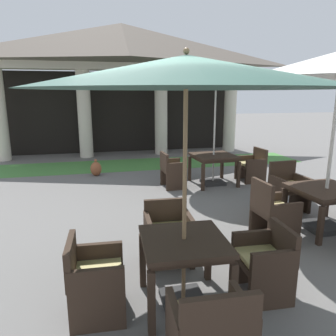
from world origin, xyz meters
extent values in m
plane|color=slate|center=(0.00, 0.00, 0.00)|extent=(60.00, 60.00, 0.00)
cylinder|color=beige|center=(-1.35, 8.00, 1.48)|extent=(0.46, 0.46, 2.96)
cylinder|color=beige|center=(1.35, 8.00, 1.48)|extent=(0.46, 0.46, 2.96)
cylinder|color=beige|center=(4.04, 8.00, 1.48)|extent=(0.46, 0.46, 2.96)
cube|color=beige|center=(0.00, 8.00, 3.08)|extent=(8.89, 0.70, 0.24)
pyramid|color=#665B51|center=(0.00, 8.00, 3.84)|extent=(9.29, 3.19, 1.28)
cube|color=black|center=(0.00, 8.90, 1.48)|extent=(8.69, 0.16, 2.96)
cube|color=#47843D|center=(0.00, 6.35, 0.00)|extent=(11.09, 1.75, 0.01)
cube|color=#38281E|center=(-0.23, -0.62, 0.72)|extent=(0.89, 0.89, 0.05)
cube|color=#38281E|center=(-0.23, -0.62, 0.67)|extent=(0.82, 0.82, 0.05)
cube|color=#38281E|center=(-0.64, -0.99, 0.32)|extent=(0.07, 0.07, 0.65)
cube|color=#38281E|center=(0.14, -1.03, 0.32)|extent=(0.07, 0.07, 0.65)
cube|color=#38281E|center=(-0.61, -0.21, 0.32)|extent=(0.07, 0.07, 0.65)
cube|color=#38281E|center=(0.18, -0.24, 0.32)|extent=(0.07, 0.07, 0.65)
cube|color=#2D2D2D|center=(-0.23, -0.62, 0.03)|extent=(0.45, 0.45, 0.07)
cylinder|color=olive|center=(-0.23, -0.62, 1.18)|extent=(0.04, 0.04, 2.35)
cone|color=#33594C|center=(-0.23, -0.62, 2.38)|extent=(2.94, 2.94, 0.30)
sphere|color=olive|center=(-0.23, -0.62, 2.56)|extent=(0.06, 0.06, 0.06)
cube|color=#38281E|center=(-0.28, -1.50, 0.43)|extent=(0.61, 0.54, 0.07)
cube|color=#E0CC7F|center=(-0.28, -1.50, 0.49)|extent=(0.56, 0.50, 0.05)
cube|color=#38281E|center=(-0.29, -1.73, 0.66)|extent=(0.59, 0.09, 0.39)
cube|color=#38281E|center=(0.00, -1.51, 0.32)|extent=(0.09, 0.52, 0.64)
cube|color=#38281E|center=(-0.53, -1.26, 0.20)|extent=(0.06, 0.06, 0.39)
cube|color=#38281E|center=(0.00, -1.28, 0.20)|extent=(0.06, 0.06, 0.39)
cube|color=#38281E|center=(-1.11, -0.57, 0.39)|extent=(0.55, 0.58, 0.07)
cube|color=#E0CC7F|center=(-1.11, -0.57, 0.45)|extent=(0.51, 0.54, 0.05)
cube|color=#38281E|center=(-1.36, -0.56, 0.62)|extent=(0.09, 0.56, 0.39)
cube|color=#38281E|center=(-1.10, -0.31, 0.32)|extent=(0.53, 0.09, 0.64)
cube|color=#38281E|center=(-1.13, -0.83, 0.32)|extent=(0.53, 0.09, 0.64)
cube|color=#38281E|center=(-0.87, -0.33, 0.18)|extent=(0.06, 0.06, 0.36)
cube|color=#38281E|center=(-0.89, -0.84, 0.18)|extent=(0.06, 0.06, 0.36)
cube|color=#38281E|center=(-1.34, -0.31, 0.18)|extent=(0.06, 0.06, 0.36)
cube|color=#38281E|center=(-1.36, -0.81, 0.18)|extent=(0.06, 0.06, 0.36)
cube|color=#38281E|center=(-0.19, 0.26, 0.40)|extent=(0.61, 0.54, 0.07)
cube|color=#E0CC7F|center=(-0.19, 0.26, 0.46)|extent=(0.56, 0.50, 0.05)
cube|color=#38281E|center=(-0.18, 0.50, 0.62)|extent=(0.58, 0.09, 0.37)
cube|color=#38281E|center=(0.08, 0.25, 0.33)|extent=(0.09, 0.52, 0.65)
cube|color=#38281E|center=(-0.46, 0.28, 0.33)|extent=(0.09, 0.52, 0.65)
cube|color=#38281E|center=(0.06, 0.02, 0.18)|extent=(0.06, 0.06, 0.36)
cube|color=#38281E|center=(-0.46, 0.05, 0.18)|extent=(0.06, 0.06, 0.36)
cube|color=#38281E|center=(0.08, 0.48, 0.18)|extent=(0.06, 0.06, 0.36)
cube|color=#38281E|center=(-0.44, 0.51, 0.18)|extent=(0.06, 0.06, 0.36)
cube|color=#38281E|center=(0.65, -0.66, 0.40)|extent=(0.54, 0.57, 0.07)
cube|color=#E0CC7F|center=(0.65, -0.66, 0.46)|extent=(0.49, 0.53, 0.05)
cube|color=#38281E|center=(0.88, -0.67, 0.61)|extent=(0.09, 0.55, 0.36)
cube|color=#38281E|center=(0.64, -0.91, 0.32)|extent=(0.51, 0.09, 0.65)
cube|color=#38281E|center=(0.66, -0.41, 0.32)|extent=(0.51, 0.09, 0.65)
cube|color=#38281E|center=(0.41, -0.89, 0.18)|extent=(0.06, 0.06, 0.36)
cube|color=#38281E|center=(0.43, -0.40, 0.18)|extent=(0.06, 0.06, 0.36)
cube|color=#38281E|center=(0.86, -0.92, 0.18)|extent=(0.06, 0.06, 0.36)
cube|color=#38281E|center=(0.89, -0.43, 0.18)|extent=(0.06, 0.06, 0.36)
cube|color=#38281E|center=(1.75, 3.70, 0.71)|extent=(1.03, 1.03, 0.05)
cube|color=#38281E|center=(1.75, 3.70, 0.66)|extent=(0.94, 0.94, 0.06)
cube|color=#38281E|center=(1.32, 3.22, 0.31)|extent=(0.07, 0.07, 0.62)
cube|color=#38281E|center=(2.23, 3.27, 0.31)|extent=(0.07, 0.07, 0.62)
cube|color=#38281E|center=(1.27, 4.13, 0.31)|extent=(0.07, 0.07, 0.62)
cube|color=#38281E|center=(2.18, 4.17, 0.31)|extent=(0.07, 0.07, 0.62)
cube|color=#2D2D2D|center=(1.75, 3.70, 0.04)|extent=(0.52, 0.52, 0.08)
cylinder|color=beige|center=(1.75, 3.70, 1.28)|extent=(0.04, 0.04, 2.56)
cone|color=#33594C|center=(1.75, 3.70, 2.59)|extent=(2.60, 2.60, 0.32)
sphere|color=beige|center=(1.75, 3.70, 2.78)|extent=(0.06, 0.06, 0.06)
cube|color=#38281E|center=(0.72, 3.65, 0.42)|extent=(0.52, 0.60, 0.07)
cube|color=#E0CC7F|center=(0.72, 3.65, 0.48)|extent=(0.48, 0.55, 0.05)
cube|color=#38281E|center=(0.50, 3.63, 0.65)|extent=(0.09, 0.57, 0.39)
cube|color=#38281E|center=(0.71, 3.91, 0.32)|extent=(0.49, 0.08, 0.65)
cube|color=#38281E|center=(0.74, 3.38, 0.32)|extent=(0.49, 0.08, 0.65)
cube|color=#38281E|center=(0.93, 3.91, 0.19)|extent=(0.06, 0.06, 0.38)
cube|color=#38281E|center=(0.95, 3.40, 0.19)|extent=(0.06, 0.06, 0.38)
cube|color=#38281E|center=(0.49, 3.89, 0.19)|extent=(0.06, 0.06, 0.38)
cube|color=#38281E|center=(0.52, 3.38, 0.19)|extent=(0.06, 0.06, 0.38)
cube|color=#38281E|center=(2.78, 3.75, 0.40)|extent=(0.60, 0.62, 0.07)
cube|color=#E0CC7F|center=(2.78, 3.75, 0.46)|extent=(0.55, 0.57, 0.05)
cube|color=#38281E|center=(3.04, 3.76, 0.63)|extent=(0.09, 0.59, 0.40)
cube|color=#38281E|center=(2.79, 3.48, 0.31)|extent=(0.57, 0.09, 0.61)
cube|color=#38281E|center=(2.76, 4.03, 0.31)|extent=(0.57, 0.09, 0.61)
cube|color=#38281E|center=(2.53, 3.47, 0.18)|extent=(0.06, 0.06, 0.36)
cube|color=#38281E|center=(2.51, 4.01, 0.18)|extent=(0.06, 0.06, 0.36)
cube|color=#38281E|center=(3.05, 3.50, 0.18)|extent=(0.06, 0.06, 0.36)
cube|color=#38281E|center=(3.02, 4.03, 0.18)|extent=(0.06, 0.06, 0.36)
cube|color=#38281E|center=(2.53, 0.71, 0.68)|extent=(1.04, 1.04, 0.05)
cube|color=#38281E|center=(2.53, 0.71, 0.63)|extent=(0.95, 0.95, 0.05)
cube|color=#38281E|center=(2.09, 0.23, 0.30)|extent=(0.07, 0.07, 0.60)
cube|color=#38281E|center=(2.05, 1.15, 0.30)|extent=(0.07, 0.07, 0.60)
cube|color=#38281E|center=(2.97, 1.19, 0.30)|extent=(0.07, 0.07, 0.60)
cube|color=#2D2D2D|center=(2.53, 0.71, 0.04)|extent=(0.55, 0.55, 0.09)
cylinder|color=beige|center=(2.53, 0.71, 1.29)|extent=(0.05, 0.05, 2.57)
cube|color=#38281E|center=(1.61, 0.67, 0.40)|extent=(0.57, 0.59, 0.07)
cube|color=#E0CC7F|center=(1.61, 0.67, 0.46)|extent=(0.52, 0.54, 0.05)
cube|color=#38281E|center=(1.36, 0.66, 0.67)|extent=(0.08, 0.57, 0.48)
cube|color=#38281E|center=(1.60, 0.93, 0.31)|extent=(0.55, 0.08, 0.62)
cube|color=#38281E|center=(1.62, 0.41, 0.31)|extent=(0.55, 0.08, 0.62)
cube|color=#38281E|center=(1.84, 0.94, 0.18)|extent=(0.06, 0.06, 0.36)
cube|color=#38281E|center=(1.86, 0.43, 0.18)|extent=(0.06, 0.06, 0.36)
cube|color=#38281E|center=(1.35, 0.91, 0.18)|extent=(0.06, 0.06, 0.36)
cube|color=#38281E|center=(1.37, 0.40, 0.18)|extent=(0.06, 0.06, 0.36)
cube|color=#38281E|center=(2.49, 1.63, 0.43)|extent=(0.59, 0.59, 0.07)
cube|color=#E0CC7F|center=(2.49, 1.63, 0.49)|extent=(0.54, 0.54, 0.05)
cube|color=#38281E|center=(2.48, 1.90, 0.69)|extent=(0.57, 0.08, 0.44)
cube|color=#38281E|center=(2.76, 1.64, 0.33)|extent=(0.08, 0.57, 0.66)
cube|color=#38281E|center=(2.23, 1.62, 0.33)|extent=(0.08, 0.57, 0.66)
cube|color=#38281E|center=(2.76, 1.39, 0.20)|extent=(0.06, 0.06, 0.40)
cube|color=#38281E|center=(2.25, 1.37, 0.20)|extent=(0.06, 0.06, 0.40)
cube|color=#38281E|center=(2.74, 1.90, 0.20)|extent=(0.06, 0.06, 0.40)
cube|color=#38281E|center=(2.23, 1.88, 0.20)|extent=(0.06, 0.06, 0.40)
ellipsoid|color=brown|center=(-1.06, 5.19, 0.19)|extent=(0.30, 0.30, 0.38)
sphere|color=brown|center=(-1.06, 5.19, 0.42)|extent=(0.08, 0.08, 0.08)
camera|label=1|loc=(-1.08, -3.52, 2.19)|focal=34.24mm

